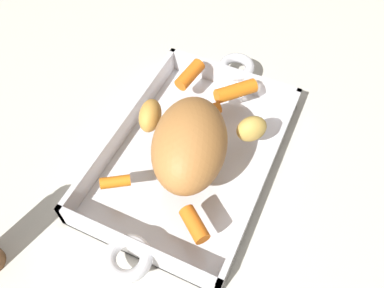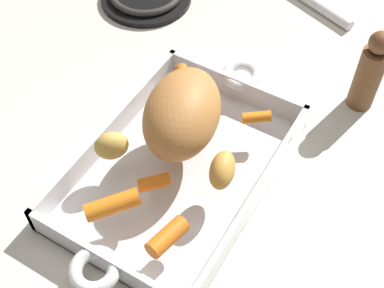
{
  "view_description": "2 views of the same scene",
  "coord_description": "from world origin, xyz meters",
  "px_view_note": "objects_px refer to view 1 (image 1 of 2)",
  "views": [
    {
      "loc": [
        0.32,
        0.15,
        0.53
      ],
      "look_at": [
        0.02,
        0.01,
        0.08
      ],
      "focal_mm": 37.27,
      "sensor_mm": 36.0,
      "label": 1
    },
    {
      "loc": [
        -0.36,
        -0.24,
        0.63
      ],
      "look_at": [
        0.01,
        -0.01,
        0.07
      ],
      "focal_mm": 49.18,
      "sensor_mm": 36.0,
      "label": 2
    }
  ],
  "objects_px": {
    "pork_roast": "(190,144)",
    "baby_carrot_northwest": "(194,224)",
    "baby_carrot_center_left": "(236,91)",
    "baby_carrot_center_right": "(208,111)",
    "roasting_dish": "(191,154)",
    "baby_carrot_southwest": "(115,182)",
    "potato_golden_large": "(150,116)",
    "baby_carrot_short": "(190,75)",
    "potato_golden_small": "(252,129)"
  },
  "relations": [
    {
      "from": "pork_roast",
      "to": "baby_carrot_northwest",
      "type": "height_order",
      "value": "pork_roast"
    },
    {
      "from": "baby_carrot_center_left",
      "to": "baby_carrot_center_right",
      "type": "xyz_separation_m",
      "value": [
        0.06,
        -0.02,
        -0.0
      ]
    },
    {
      "from": "roasting_dish",
      "to": "pork_roast",
      "type": "bearing_deg",
      "value": 21.22
    },
    {
      "from": "baby_carrot_center_left",
      "to": "baby_carrot_center_right",
      "type": "height_order",
      "value": "baby_carrot_center_left"
    },
    {
      "from": "baby_carrot_southwest",
      "to": "potato_golden_large",
      "type": "bearing_deg",
      "value": -176.95
    },
    {
      "from": "baby_carrot_southwest",
      "to": "baby_carrot_center_left",
      "type": "bearing_deg",
      "value": 158.3
    },
    {
      "from": "roasting_dish",
      "to": "baby_carrot_short",
      "type": "relative_size",
      "value": 7.95
    },
    {
      "from": "pork_roast",
      "to": "potato_golden_large",
      "type": "xyz_separation_m",
      "value": [
        -0.04,
        -0.08,
        -0.02
      ]
    },
    {
      "from": "baby_carrot_center_right",
      "to": "potato_golden_large",
      "type": "relative_size",
      "value": 0.76
    },
    {
      "from": "roasting_dish",
      "to": "baby_carrot_center_right",
      "type": "distance_m",
      "value": 0.07
    },
    {
      "from": "pork_roast",
      "to": "baby_carrot_center_right",
      "type": "distance_m",
      "value": 0.1
    },
    {
      "from": "roasting_dish",
      "to": "baby_carrot_southwest",
      "type": "relative_size",
      "value": 10.77
    },
    {
      "from": "baby_carrot_center_right",
      "to": "potato_golden_small",
      "type": "xyz_separation_m",
      "value": [
        0.01,
        0.07,
        0.01
      ]
    },
    {
      "from": "pork_roast",
      "to": "potato_golden_small",
      "type": "distance_m",
      "value": 0.1
    },
    {
      "from": "roasting_dish",
      "to": "potato_golden_large",
      "type": "height_order",
      "value": "potato_golden_large"
    },
    {
      "from": "baby_carrot_center_left",
      "to": "baby_carrot_southwest",
      "type": "distance_m",
      "value": 0.24
    },
    {
      "from": "roasting_dish",
      "to": "potato_golden_large",
      "type": "distance_m",
      "value": 0.09
    },
    {
      "from": "baby_carrot_center_left",
      "to": "baby_carrot_northwest",
      "type": "relative_size",
      "value": 1.47
    },
    {
      "from": "pork_roast",
      "to": "baby_carrot_center_left",
      "type": "bearing_deg",
      "value": 175.37
    },
    {
      "from": "baby_carrot_short",
      "to": "baby_carrot_center_right",
      "type": "xyz_separation_m",
      "value": [
        0.06,
        0.06,
        -0.0
      ]
    },
    {
      "from": "potato_golden_small",
      "to": "baby_carrot_short",
      "type": "bearing_deg",
      "value": -118.42
    },
    {
      "from": "pork_roast",
      "to": "baby_carrot_center_right",
      "type": "bearing_deg",
      "value": -173.06
    },
    {
      "from": "roasting_dish",
      "to": "baby_carrot_center_right",
      "type": "height_order",
      "value": "baby_carrot_center_right"
    },
    {
      "from": "pork_roast",
      "to": "baby_carrot_short",
      "type": "distance_m",
      "value": 0.17
    },
    {
      "from": "baby_carrot_northwest",
      "to": "potato_golden_small",
      "type": "distance_m",
      "value": 0.17
    },
    {
      "from": "roasting_dish",
      "to": "pork_roast",
      "type": "height_order",
      "value": "pork_roast"
    },
    {
      "from": "baby_carrot_center_left",
      "to": "baby_carrot_southwest",
      "type": "relative_size",
      "value": 1.69
    },
    {
      "from": "baby_carrot_center_left",
      "to": "potato_golden_small",
      "type": "relative_size",
      "value": 1.5
    },
    {
      "from": "baby_carrot_northwest",
      "to": "potato_golden_large",
      "type": "height_order",
      "value": "potato_golden_large"
    },
    {
      "from": "baby_carrot_southwest",
      "to": "potato_golden_small",
      "type": "distance_m",
      "value": 0.21
    },
    {
      "from": "pork_roast",
      "to": "baby_carrot_short",
      "type": "height_order",
      "value": "pork_roast"
    },
    {
      "from": "baby_carrot_center_left",
      "to": "potato_golden_small",
      "type": "xyz_separation_m",
      "value": [
        0.07,
        0.05,
        0.01
      ]
    },
    {
      "from": "baby_carrot_northwest",
      "to": "baby_carrot_center_left",
      "type": "bearing_deg",
      "value": -171.46
    },
    {
      "from": "roasting_dish",
      "to": "potato_golden_small",
      "type": "bearing_deg",
      "value": 121.02
    },
    {
      "from": "baby_carrot_southwest",
      "to": "baby_carrot_northwest",
      "type": "relative_size",
      "value": 0.87
    },
    {
      "from": "baby_carrot_northwest",
      "to": "potato_golden_large",
      "type": "bearing_deg",
      "value": -134.08
    },
    {
      "from": "baby_carrot_short",
      "to": "potato_golden_large",
      "type": "xyz_separation_m",
      "value": [
        0.11,
        -0.01,
        0.01
      ]
    },
    {
      "from": "baby_carrot_center_left",
      "to": "potato_golden_small",
      "type": "distance_m",
      "value": 0.09
    },
    {
      "from": "baby_carrot_short",
      "to": "potato_golden_small",
      "type": "height_order",
      "value": "potato_golden_small"
    },
    {
      "from": "roasting_dish",
      "to": "baby_carrot_northwest",
      "type": "xyz_separation_m",
      "value": [
        0.12,
        0.06,
        0.04
      ]
    },
    {
      "from": "baby_carrot_center_right",
      "to": "potato_golden_small",
      "type": "distance_m",
      "value": 0.08
    },
    {
      "from": "baby_carrot_northwest",
      "to": "pork_roast",
      "type": "bearing_deg",
      "value": -151.65
    },
    {
      "from": "roasting_dish",
      "to": "baby_carrot_southwest",
      "type": "height_order",
      "value": "baby_carrot_southwest"
    },
    {
      "from": "baby_carrot_short",
      "to": "potato_golden_small",
      "type": "bearing_deg",
      "value": 61.58
    },
    {
      "from": "baby_carrot_short",
      "to": "baby_carrot_center_left",
      "type": "bearing_deg",
      "value": 88.26
    },
    {
      "from": "potato_golden_small",
      "to": "pork_roast",
      "type": "bearing_deg",
      "value": -38.49
    },
    {
      "from": "baby_carrot_center_right",
      "to": "potato_golden_large",
      "type": "distance_m",
      "value": 0.09
    },
    {
      "from": "potato_golden_small",
      "to": "baby_carrot_center_left",
      "type": "bearing_deg",
      "value": -143.91
    },
    {
      "from": "roasting_dish",
      "to": "pork_roast",
      "type": "relative_size",
      "value": 2.92
    },
    {
      "from": "baby_carrot_southwest",
      "to": "potato_golden_large",
      "type": "relative_size",
      "value": 0.75
    }
  ]
}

